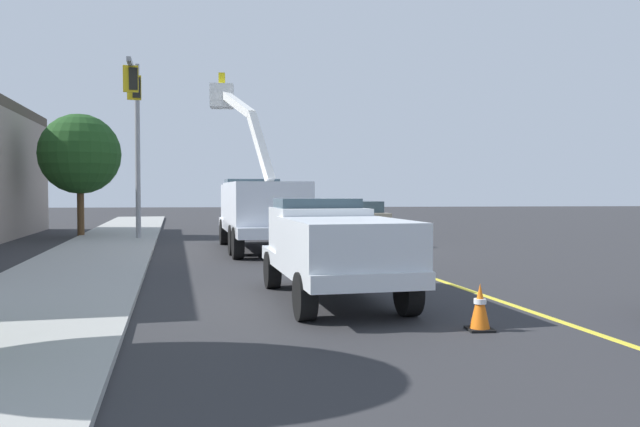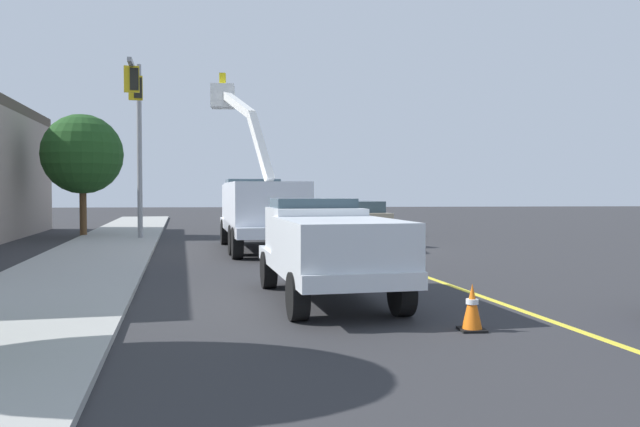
{
  "view_description": "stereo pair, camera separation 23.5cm",
  "coord_description": "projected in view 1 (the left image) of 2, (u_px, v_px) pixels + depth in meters",
  "views": [
    {
      "loc": [
        -23.01,
        3.41,
        2.25
      ],
      "look_at": [
        -0.4,
        1.25,
        1.4
      ],
      "focal_mm": 35.44,
      "sensor_mm": 36.0,
      "label": 1
    },
    {
      "loc": [
        -23.03,
        3.17,
        2.25
      ],
      "look_at": [
        -0.4,
        1.25,
        1.4
      ],
      "focal_mm": 35.44,
      "sensor_mm": 36.0,
      "label": 2
    }
  ],
  "objects": [
    {
      "name": "ground",
      "position": [
        353.0,
        251.0,
        23.3
      ],
      "size": [
        120.0,
        120.0,
        0.0
      ],
      "primitive_type": "plane",
      "color": "#2D2D30"
    },
    {
      "name": "traffic_cone_leading",
      "position": [
        480.0,
        307.0,
        10.08
      ],
      "size": [
        0.4,
        0.4,
        0.76
      ],
      "color": "black",
      "rests_on": "ground"
    },
    {
      "name": "service_pickup_truck",
      "position": [
        332.0,
        246.0,
        12.79
      ],
      "size": [
        5.83,
        2.82,
        2.06
      ],
      "color": "silver",
      "rests_on": "ground"
    },
    {
      "name": "traffic_cone_mid_front",
      "position": [
        288.0,
        231.0,
        28.21
      ],
      "size": [
        0.4,
        0.4,
        0.81
      ],
      "color": "black",
      "rests_on": "ground"
    },
    {
      "name": "traffic_signal_mast",
      "position": [
        136.0,
        118.0,
        26.5
      ],
      "size": [
        5.34,
        0.95,
        7.81
      ],
      "color": "gray",
      "rests_on": "ground"
    },
    {
      "name": "utility_bucket_truck",
      "position": [
        259.0,
        207.0,
        23.57
      ],
      "size": [
        8.46,
        3.73,
        6.84
      ],
      "color": "white",
      "rests_on": "ground"
    },
    {
      "name": "lane_centre_stripe",
      "position": [
        353.0,
        251.0,
        23.3
      ],
      "size": [
        49.59,
        6.75,
        0.01
      ],
      "primitive_type": "cube",
      "rotation": [
        0.0,
        0.0,
        0.13
      ],
      "color": "yellow",
      "rests_on": "ground"
    },
    {
      "name": "passing_minivan",
      "position": [
        358.0,
        215.0,
        32.06
      ],
      "size": [
        5.01,
        2.52,
        1.69
      ],
      "color": "tan",
      "rests_on": "ground"
    },
    {
      "name": "street_tree_right",
      "position": [
        80.0,
        154.0,
        29.73
      ],
      "size": [
        3.77,
        3.77,
        5.83
      ],
      "color": "brown",
      "rests_on": "ground"
    },
    {
      "name": "sidewalk_far_side",
      "position": [
        97.0,
        255.0,
        21.28
      ],
      "size": [
        59.95,
        11.47,
        0.12
      ],
      "primitive_type": "cube",
      "rotation": [
        0.0,
        0.0,
        0.13
      ],
      "color": "#9E9E99",
      "rests_on": "ground"
    }
  ]
}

